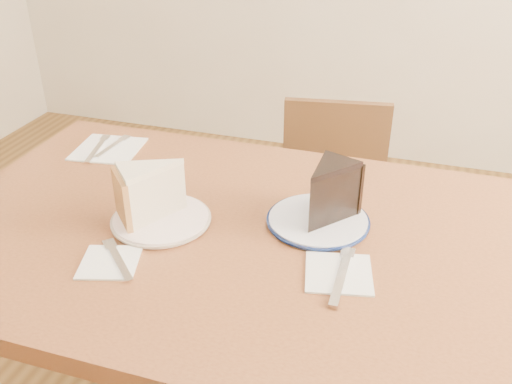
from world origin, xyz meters
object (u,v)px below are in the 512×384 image
at_px(plate_navy, 318,221).
at_px(table, 226,267).
at_px(carrot_cake, 155,192).
at_px(chocolate_cake, 326,197).
at_px(chair_far, 330,220).
at_px(plate_cream, 161,219).

bearing_deg(plate_navy, table, -157.06).
relative_size(carrot_cake, chocolate_cake, 1.06).
bearing_deg(carrot_cake, table, 51.07).
distance_m(plate_navy, carrot_cake, 0.34).
distance_m(chair_far, plate_cream, 0.74).
xyz_separation_m(table, plate_navy, (0.18, 0.07, 0.10)).
bearing_deg(carrot_cake, chocolate_cake, 60.80).
bearing_deg(chair_far, plate_navy, 87.65).
bearing_deg(chair_far, carrot_cake, 57.94).
xyz_separation_m(plate_navy, carrot_cake, (-0.32, -0.08, 0.06)).
distance_m(chair_far, chocolate_cake, 0.65).
distance_m(table, plate_navy, 0.22).
bearing_deg(plate_cream, chocolate_cake, 15.88).
xyz_separation_m(plate_cream, plate_navy, (0.31, 0.09, 0.00)).
bearing_deg(table, chocolate_cake, 20.84).
xyz_separation_m(plate_cream, carrot_cake, (-0.01, 0.01, 0.06)).
height_order(chair_far, chocolate_cake, chocolate_cake).
relative_size(table, carrot_cake, 9.37).
bearing_deg(carrot_cake, plate_cream, 10.37).
height_order(plate_cream, plate_navy, same).
height_order(plate_navy, chocolate_cake, chocolate_cake).
bearing_deg(plate_cream, chair_far, 68.03).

